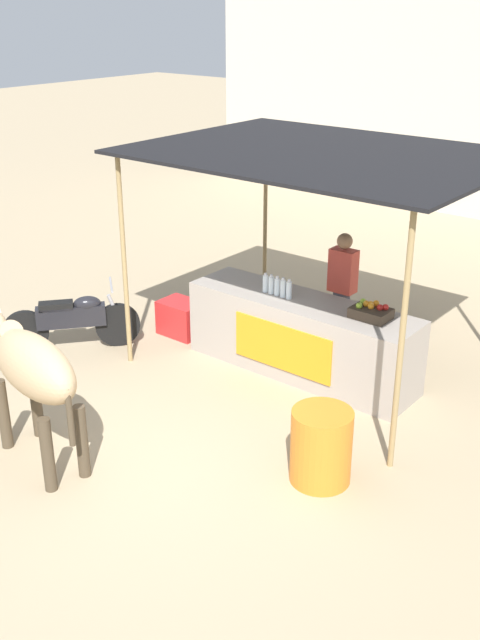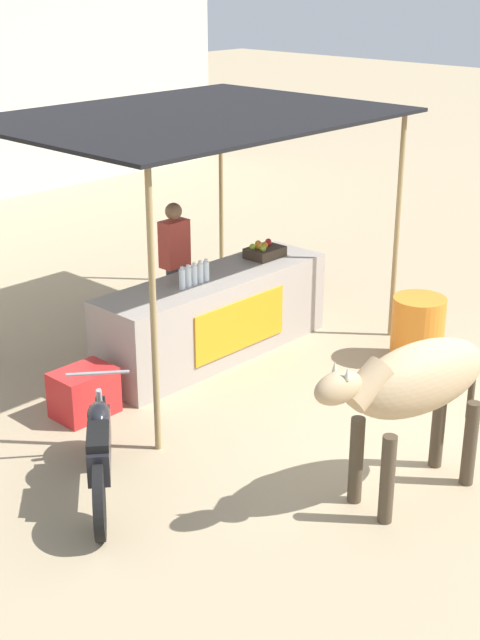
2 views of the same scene
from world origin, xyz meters
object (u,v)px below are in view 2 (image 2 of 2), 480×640
at_px(vendor_behind_counter, 175,269).
at_px(cooler_box, 84,393).
at_px(cow, 414,385).
at_px(motorcycle_parked, 100,449).
at_px(water_barrel, 418,329).
at_px(stall_counter, 214,316).
at_px(fruit_crate, 264,251).

relative_size(vendor_behind_counter, cooler_box, 2.75).
height_order(cow, motorcycle_parked, cow).
bearing_deg(cooler_box, water_barrel, -26.27).
xyz_separation_m(stall_counter, motorcycle_parked, (-2.72, -1.35, -0.05)).
bearing_deg(motorcycle_parked, vendor_behind_counter, 36.74).
bearing_deg(water_barrel, cow, -148.81).
bearing_deg(vendor_behind_counter, motorcycle_parked, -143.26).
bearing_deg(water_barrel, vendor_behind_counter, 118.33).
distance_m(stall_counter, water_barrel, 2.30).
bearing_deg(cow, fruit_crate, 60.50).
distance_m(cooler_box, water_barrel, 3.80).
bearing_deg(fruit_crate, water_barrel, -73.17).
bearing_deg(cow, cooler_box, 107.28).
bearing_deg(cow, vendor_behind_counter, 75.14).
height_order(vendor_behind_counter, cooler_box, vendor_behind_counter).
distance_m(fruit_crate, cow, 3.80).
bearing_deg(vendor_behind_counter, cooler_box, -157.38).
relative_size(cow, motorcycle_parked, 1.28).
bearing_deg(fruit_crate, cooler_box, -176.86).
distance_m(stall_counter, cow, 3.43).
relative_size(water_barrel, cow, 0.41).
distance_m(cow, motorcycle_parked, 2.65).
xyz_separation_m(cooler_box, water_barrel, (3.40, -1.68, 0.14)).
xyz_separation_m(fruit_crate, cooler_box, (-2.85, -0.16, -0.79)).
relative_size(stall_counter, cow, 1.62).
height_order(fruit_crate, vendor_behind_counter, vendor_behind_counter).
height_order(vendor_behind_counter, water_barrel, vendor_behind_counter).
bearing_deg(motorcycle_parked, stall_counter, 26.43).
bearing_deg(motorcycle_parked, cooler_box, 58.14).
relative_size(vendor_behind_counter, cow, 0.89).
bearing_deg(cooler_box, cow, -72.72).
xyz_separation_m(vendor_behind_counter, cow, (-1.06, -4.00, 0.18)).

